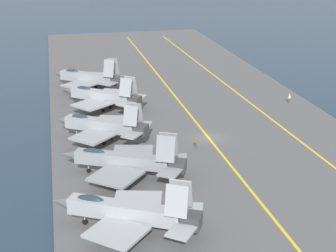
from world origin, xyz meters
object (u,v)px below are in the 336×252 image
parked_jet_nearest (127,211)px  parked_jet_fifth (88,77)px  parked_jet_third (102,125)px  parked_jet_fourth (103,96)px  crew_white_vest (289,98)px  parked_jet_second (125,160)px  crew_brown_vest (196,142)px

parked_jet_nearest → parked_jet_fifth: 54.86m
parked_jet_third → parked_jet_fourth: 15.21m
parked_jet_nearest → crew_white_vest: bearing=-43.9°
parked_jet_fifth → crew_white_vest: 39.84m
parked_jet_nearest → parked_jet_second: size_ratio=0.98×
parked_jet_fifth → crew_white_vest: size_ratio=8.71×
parked_jet_third → crew_white_vest: parked_jet_third is taller
parked_jet_fourth → parked_jet_fifth: size_ratio=0.98×
parked_jet_fifth → crew_brown_vest: parked_jet_fifth is taller
parked_jet_nearest → parked_jet_third: (25.93, -0.01, 0.22)m
parked_jet_fourth → crew_brown_vest: parked_jet_fourth is taller
parked_jet_fifth → crew_white_vest: (-17.51, -35.75, -1.48)m
parked_jet_fourth → crew_white_vest: parked_jet_fourth is taller
parked_jet_second → crew_brown_vest: 13.50m
crew_brown_vest → parked_jet_fourth: bearing=28.7°
parked_jet_fourth → parked_jet_third: bearing=174.0°
crew_white_vest → crew_brown_vest: size_ratio=0.97×
parked_jet_fifth → crew_brown_vest: 37.10m
crew_white_vest → parked_jet_second: bearing=125.3°
parked_jet_second → crew_brown_vest: parked_jet_second is taller
parked_jet_nearest → parked_jet_third: 25.93m
parked_jet_third → crew_brown_vest: bearing=-114.1°
parked_jet_third → crew_white_vest: bearing=-72.4°
parked_jet_fourth → crew_brown_vest: 23.93m
parked_jet_nearest → crew_white_vest: 51.84m
parked_jet_second → crew_white_vest: bearing=-54.7°
parked_jet_nearest → crew_white_vest: parked_jet_nearest is taller
parked_jet_second → parked_jet_fourth: (28.01, 0.03, 0.26)m
parked_jet_second → parked_jet_third: size_ratio=1.12×
parked_jet_second → crew_white_vest: (24.31, -34.29, -1.37)m
parked_jet_nearest → parked_jet_third: parked_jet_nearest is taller
crew_white_vest → crew_brown_vest: crew_brown_vest is taller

